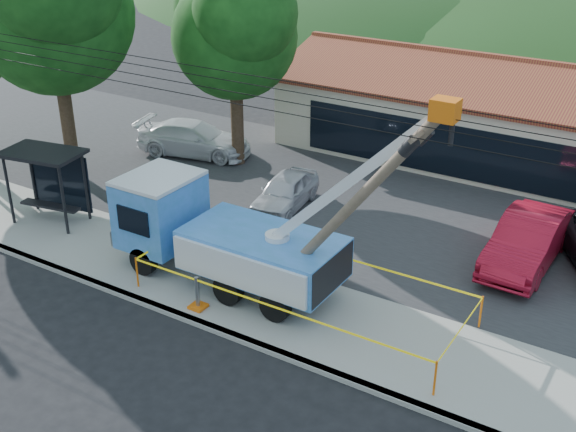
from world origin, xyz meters
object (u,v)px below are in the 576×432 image
Objects in this scene: utility_truck at (221,234)px; leaning_pole at (351,207)px; car_silver at (285,210)px; car_white at (195,156)px; bus_shelter at (48,168)px; car_red at (523,266)px.

leaning_pole is at bearing -3.09° from utility_truck.
car_silver is 7.15m from car_white.
bus_shelter is 17.01m from car_red.
leaning_pole is at bearing -12.35° from bus_shelter.
leaning_pole is at bearing -53.48° from car_silver.
car_white reaches higher than car_silver.
utility_truck is 7.91m from bus_shelter.
car_white is (-7.81, 8.39, -1.72)m from utility_truck.
leaning_pole is 1.32× the size of car_white.
utility_truck is 2.11× the size of car_red.
car_red reaches higher than car_silver.
bus_shelter is 8.91m from car_silver.
utility_truck is at bearing -85.85° from car_silver.
bus_shelter is (-12.47, 0.45, -1.73)m from leaning_pole.
car_white is at bearing 173.03° from car_red.
car_red is (3.32, 6.38, -3.90)m from leaning_pole.
car_red is at bearing 10.31° from bus_shelter.
leaning_pole reaches higher than bus_shelter.
car_silver is at bearing -175.83° from car_red.
bus_shelter reaches higher than car_white.
leaning_pole is at bearing -116.32° from car_red.
utility_truck is 1.55× the size of leaning_pole.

